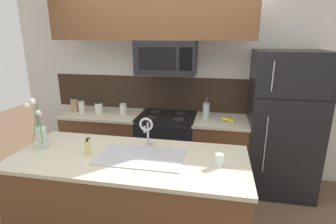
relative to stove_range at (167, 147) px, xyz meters
The scene contains 21 objects.
ground_plane 1.01m from the stove_range, 90.00° to the right, with size 10.00×10.00×0.00m, color brown.
rear_partition 0.97m from the stove_range, 51.72° to the left, with size 5.20×0.10×2.60m, color silver.
splash_band 0.76m from the stove_range, 90.00° to the left, with size 3.53×0.01×0.48m, color #332319.
back_counter_left 0.90m from the stove_range, behind, with size 1.08×0.65×0.91m.
back_counter_right 0.72m from the stove_range, ahead, with size 0.70×0.65×0.91m.
stove_range is the anchor object (origin of this frame).
microwave 1.23m from the stove_range, 89.84° to the right, with size 0.74×0.40×0.41m.
upper_cabinet_band 1.74m from the stove_range, 165.09° to the right, with size 2.48×0.34×0.60m, color brown.
refrigerator 1.53m from the stove_range, ahead, with size 0.82×0.74×1.79m.
storage_jar_tall 1.44m from the stove_range, behind, with size 0.11×0.11×0.21m.
storage_jar_medium 1.32m from the stove_range, behind, with size 0.09×0.09×0.16m.
storage_jar_short 1.10m from the stove_range, behind, with size 0.11×0.11×0.16m.
storage_jar_squat 0.81m from the stove_range, behind, with size 0.09×0.09×0.14m.
banana_bunch 0.94m from the stove_range, ahead, with size 0.19×0.13×0.07m.
french_press 0.75m from the stove_range, ahead, with size 0.09×0.09×0.27m.
island_counter 1.25m from the stove_range, 94.33° to the right, with size 2.11×0.89×0.91m.
kitchen_sink 1.31m from the stove_range, 89.46° to the right, with size 0.76×0.44×0.16m.
sink_faucet 1.22m from the stove_range, 89.30° to the right, with size 0.14×0.14×0.31m.
dish_soap_bottle 1.47m from the stove_range, 110.05° to the right, with size 0.06×0.05×0.16m.
spare_glass 1.54m from the stove_range, 61.45° to the right, with size 0.07×0.07×0.11m.
flower_vase 1.68m from the stove_range, 129.17° to the right, with size 0.19×0.16×0.48m.
Camera 1 is at (0.66, -2.38, 1.95)m, focal length 28.00 mm.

